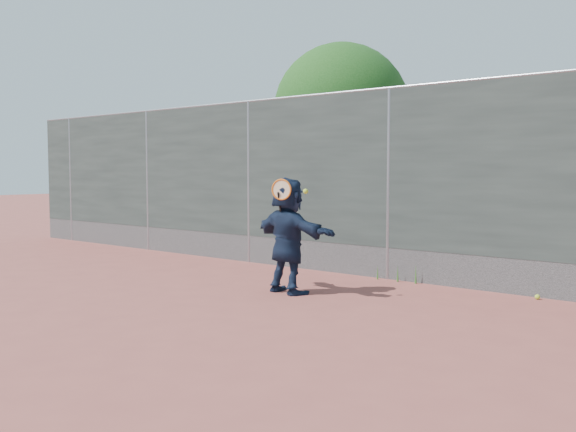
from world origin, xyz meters
The scene contains 7 objects.
ground centered at (0.00, 0.00, 0.00)m, with size 80.00×80.00×0.00m, color #9E4C42.
player centered at (-0.47, 1.59, 0.81)m, with size 1.51×0.48×1.63m, color #15223B.
ball_ground centered at (2.39, 3.35, 0.03)m, with size 0.07×0.07×0.07m, color #B0D22E.
fence centered at (0.00, 3.50, 1.58)m, with size 20.00×0.06×3.03m.
swing_action centered at (-0.38, 1.39, 1.44)m, with size 0.60×0.14×0.51m.
tree_left centered at (-2.85, 6.55, 2.94)m, with size 3.15×3.00×4.53m.
weed_clump centered at (0.29, 3.38, 0.13)m, with size 0.68×0.07×0.30m.
Camera 1 is at (5.20, -5.27, 1.71)m, focal length 40.00 mm.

